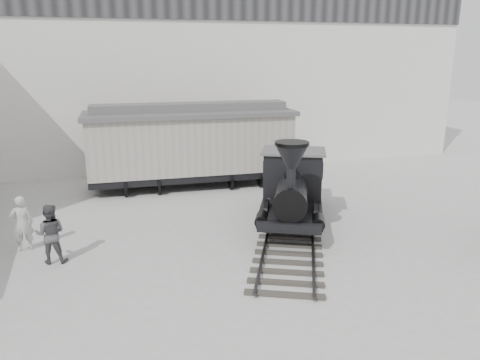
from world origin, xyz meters
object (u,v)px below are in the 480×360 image
object	(u,v)px
locomotive	(292,192)
visitor_a	(22,223)
visitor_b	(50,234)
boxcar	(191,143)

from	to	relation	value
locomotive	visitor_a	size ratio (longest dim) A/B	5.35
locomotive	visitor_b	xyz separation A→B (m)	(-8.40, -1.03, -0.36)
locomotive	boxcar	world-z (taller)	boxcar
visitor_a	boxcar	bearing A→B (deg)	-146.75
locomotive	boxcar	size ratio (longest dim) A/B	1.00
boxcar	visitor_a	xyz separation A→B (m)	(-6.74, -6.23, -1.19)
boxcar	visitor_a	bearing A→B (deg)	-135.64
boxcar	visitor_b	bearing A→B (deg)	-126.07
visitor_b	visitor_a	bearing A→B (deg)	-43.39
visitor_a	visitor_b	distance (m)	1.57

